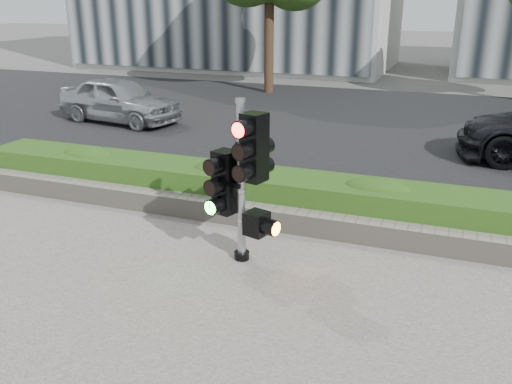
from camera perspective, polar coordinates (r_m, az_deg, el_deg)
ground at (r=7.14m, az=-3.04°, el=-9.73°), size 120.00×120.00×0.00m
road at (r=16.26m, az=11.19°, el=6.96°), size 60.00×13.00×0.02m
curb at (r=9.81m, az=4.27°, el=-0.89°), size 60.00×0.25×0.12m
stone_wall at (r=8.65m, az=1.94°, el=-2.76°), size 12.00×0.32×0.34m
hedge at (r=9.16m, az=3.26°, el=-0.32°), size 12.00×1.00×0.68m
traffic_signal at (r=7.25m, az=-1.23°, el=1.90°), size 0.84×0.68×2.27m
car_silver at (r=16.68m, az=-14.21°, el=9.39°), size 4.05×2.16×1.31m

